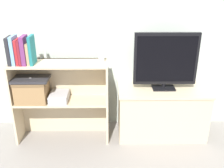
{
  "coord_description": "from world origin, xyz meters",
  "views": [
    {
      "loc": [
        -0.03,
        -2.15,
        1.58
      ],
      "look_at": [
        0.0,
        0.13,
        0.6
      ],
      "focal_mm": 42.0,
      "sensor_mm": 36.0,
      "label": 1
    }
  ],
  "objects_px": {
    "laptop": "(30,79)",
    "book_crimson": "(18,52)",
    "book_tan": "(29,53)",
    "baby_monitor": "(101,56)",
    "book_skyblue": "(14,50)",
    "tv": "(166,60)",
    "tv_stand": "(161,111)",
    "book_plum": "(25,50)",
    "storage_basket_left": "(32,89)",
    "magazine_stack": "(59,97)",
    "book_teal": "(32,50)",
    "book_maroon": "(21,52)",
    "book_charcoal": "(10,51)"
  },
  "relations": [
    {
      "from": "book_plum",
      "to": "tv_stand",
      "type": "bearing_deg",
      "value": 4.74
    },
    {
      "from": "magazine_stack",
      "to": "storage_basket_left",
      "type": "bearing_deg",
      "value": -179.24
    },
    {
      "from": "book_maroon",
      "to": "book_plum",
      "type": "bearing_deg",
      "value": -0.0
    },
    {
      "from": "tv",
      "to": "book_charcoal",
      "type": "bearing_deg",
      "value": -175.75
    },
    {
      "from": "book_skyblue",
      "to": "baby_monitor",
      "type": "height_order",
      "value": "book_skyblue"
    },
    {
      "from": "book_teal",
      "to": "laptop",
      "type": "relative_size",
      "value": 0.75
    },
    {
      "from": "tv",
      "to": "baby_monitor",
      "type": "height_order",
      "value": "tv"
    },
    {
      "from": "tv_stand",
      "to": "baby_monitor",
      "type": "xyz_separation_m",
      "value": [
        -0.61,
        -0.07,
        0.62
      ]
    },
    {
      "from": "book_tan",
      "to": "baby_monitor",
      "type": "relative_size",
      "value": 1.35
    },
    {
      "from": "book_plum",
      "to": "laptop",
      "type": "xyz_separation_m",
      "value": [
        0.01,
        0.02,
        -0.28
      ]
    },
    {
      "from": "tv",
      "to": "book_skyblue",
      "type": "xyz_separation_m",
      "value": [
        -1.38,
        -0.11,
        0.13
      ]
    },
    {
      "from": "book_crimson",
      "to": "magazine_stack",
      "type": "height_order",
      "value": "book_crimson"
    },
    {
      "from": "book_crimson",
      "to": "tv_stand",
      "type": "bearing_deg",
      "value": 4.53
    },
    {
      "from": "tv_stand",
      "to": "book_plum",
      "type": "xyz_separation_m",
      "value": [
        -1.29,
        -0.11,
        0.68
      ]
    },
    {
      "from": "tv_stand",
      "to": "laptop",
      "type": "relative_size",
      "value": 2.61
    },
    {
      "from": "tv",
      "to": "baby_monitor",
      "type": "distance_m",
      "value": 0.62
    },
    {
      "from": "book_skyblue",
      "to": "book_plum",
      "type": "relative_size",
      "value": 1.01
    },
    {
      "from": "tv",
      "to": "magazine_stack",
      "type": "xyz_separation_m",
      "value": [
        -1.02,
        -0.08,
        -0.34
      ]
    },
    {
      "from": "book_maroon",
      "to": "book_teal",
      "type": "xyz_separation_m",
      "value": [
        0.1,
        -0.0,
        0.02
      ]
    },
    {
      "from": "book_plum",
      "to": "baby_monitor",
      "type": "distance_m",
      "value": 0.68
    },
    {
      "from": "tv_stand",
      "to": "magazine_stack",
      "type": "height_order",
      "value": "tv_stand"
    },
    {
      "from": "laptop",
      "to": "book_crimson",
      "type": "bearing_deg",
      "value": -166.4
    },
    {
      "from": "tv_stand",
      "to": "storage_basket_left",
      "type": "relative_size",
      "value": 2.99
    },
    {
      "from": "book_charcoal",
      "to": "tv",
      "type": "bearing_deg",
      "value": 4.25
    },
    {
      "from": "storage_basket_left",
      "to": "laptop",
      "type": "xyz_separation_m",
      "value": [
        0.0,
        0.0,
        0.11
      ]
    },
    {
      "from": "book_teal",
      "to": "magazine_stack",
      "type": "bearing_deg",
      "value": 5.97
    },
    {
      "from": "book_plum",
      "to": "book_maroon",
      "type": "bearing_deg",
      "value": 180.0
    },
    {
      "from": "laptop",
      "to": "book_charcoal",
      "type": "bearing_deg",
      "value": -172.85
    },
    {
      "from": "magazine_stack",
      "to": "book_teal",
      "type": "bearing_deg",
      "value": -174.03
    },
    {
      "from": "tv_stand",
      "to": "book_maroon",
      "type": "bearing_deg",
      "value": -175.38
    },
    {
      "from": "book_skyblue",
      "to": "book_teal",
      "type": "bearing_deg",
      "value": -0.0
    },
    {
      "from": "baby_monitor",
      "to": "storage_basket_left",
      "type": "relative_size",
      "value": 0.48
    },
    {
      "from": "book_teal",
      "to": "magazine_stack",
      "type": "relative_size",
      "value": 1.14
    },
    {
      "from": "book_plum",
      "to": "baby_monitor",
      "type": "bearing_deg",
      "value": 2.74
    },
    {
      "from": "book_skyblue",
      "to": "magazine_stack",
      "type": "height_order",
      "value": "book_skyblue"
    },
    {
      "from": "book_plum",
      "to": "book_teal",
      "type": "height_order",
      "value": "book_teal"
    },
    {
      "from": "laptop",
      "to": "baby_monitor",
      "type": "bearing_deg",
      "value": 1.29
    },
    {
      "from": "book_charcoal",
      "to": "book_skyblue",
      "type": "relative_size",
      "value": 0.97
    },
    {
      "from": "book_skyblue",
      "to": "book_maroon",
      "type": "height_order",
      "value": "book_skyblue"
    },
    {
      "from": "book_crimson",
      "to": "book_tan",
      "type": "bearing_deg",
      "value": 0.0
    },
    {
      "from": "book_plum",
      "to": "book_teal",
      "type": "xyz_separation_m",
      "value": [
        0.07,
        0.0,
        0.0
      ]
    },
    {
      "from": "tv",
      "to": "baby_monitor",
      "type": "bearing_deg",
      "value": -173.19
    },
    {
      "from": "book_tan",
      "to": "magazine_stack",
      "type": "height_order",
      "value": "book_tan"
    },
    {
      "from": "book_maroon",
      "to": "magazine_stack",
      "type": "height_order",
      "value": "book_maroon"
    },
    {
      "from": "book_tan",
      "to": "baby_monitor",
      "type": "height_order",
      "value": "book_tan"
    },
    {
      "from": "tv",
      "to": "book_teal",
      "type": "distance_m",
      "value": 1.23
    },
    {
      "from": "book_skyblue",
      "to": "storage_basket_left",
      "type": "distance_m",
      "value": 0.41
    },
    {
      "from": "book_skyblue",
      "to": "book_crimson",
      "type": "height_order",
      "value": "book_skyblue"
    },
    {
      "from": "baby_monitor",
      "to": "tv_stand",
      "type": "bearing_deg",
      "value": 6.96
    },
    {
      "from": "book_charcoal",
      "to": "storage_basket_left",
      "type": "height_order",
      "value": "book_charcoal"
    }
  ]
}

